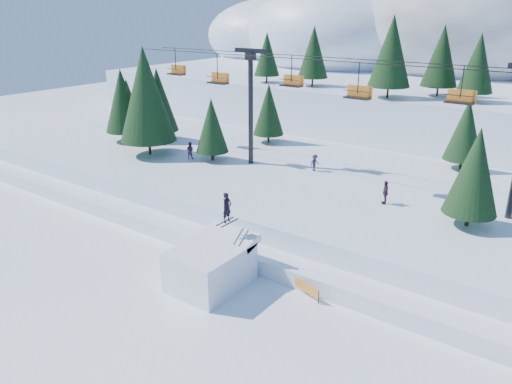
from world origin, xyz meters
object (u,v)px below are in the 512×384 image
Objects in this scene: chairlift at (354,100)px; banner_far at (400,304)px; jump_kicker at (212,265)px; banner_near at (302,286)px.

chairlift is 17.17m from banner_far.
chairlift is at bearing 127.63° from banner_far.
jump_kicker is 0.12× the size of chairlift.
jump_kicker is 2.06× the size of banner_near.
chairlift is 16.57× the size of banner_far.
chairlift is 16.28m from banner_near.
banner_far is at bearing 20.55° from jump_kicker.
jump_kicker is at bearing -95.11° from chairlift.
jump_kicker reaches higher than banner_far.
banner_near is at bearing 25.21° from jump_kicker.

